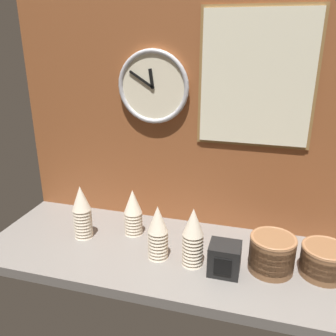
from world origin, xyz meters
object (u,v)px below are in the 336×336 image
(cup_stack_left, at_px, (81,212))
(bowl_stack_right, at_px, (272,253))
(cup_stack_center, at_px, (158,232))
(cup_stack_center_left, at_px, (133,212))
(wall_clock, at_px, (153,87))
(napkin_dispenser, at_px, (224,259))
(bowl_stack_far_right, at_px, (324,260))
(cup_stack_center_right, at_px, (193,237))
(menu_board, at_px, (256,79))

(cup_stack_left, xyz_separation_m, bowl_stack_right, (0.77, -0.02, -0.04))
(cup_stack_center, bearing_deg, cup_stack_center_left, 137.57)
(wall_clock, bearing_deg, napkin_dispenser, -41.44)
(bowl_stack_right, bearing_deg, bowl_stack_far_right, 6.84)
(bowl_stack_right, height_order, napkin_dispenser, bowl_stack_right)
(cup_stack_center, bearing_deg, bowl_stack_far_right, 5.54)
(cup_stack_left, relative_size, bowl_stack_right, 1.41)
(cup_stack_center_left, xyz_separation_m, napkin_dispenser, (0.41, -0.17, -0.04))
(cup_stack_center_left, height_order, cup_stack_center_right, cup_stack_center_right)
(menu_board, bearing_deg, bowl_stack_right, -66.56)
(cup_stack_center_left, bearing_deg, menu_board, 19.56)
(cup_stack_left, height_order, menu_board, menu_board)
(cup_stack_left, distance_m, cup_stack_center_right, 0.49)
(cup_stack_left, distance_m, bowl_stack_right, 0.77)
(cup_stack_center_right, relative_size, bowl_stack_right, 1.41)
(cup_stack_center_left, bearing_deg, bowl_stack_right, -10.31)
(bowl_stack_far_right, relative_size, napkin_dispenser, 1.44)
(menu_board, bearing_deg, cup_stack_center_right, -118.09)
(cup_stack_center_left, xyz_separation_m, wall_clock, (0.05, 0.15, 0.50))
(bowl_stack_far_right, height_order, wall_clock, wall_clock)
(napkin_dispenser, bearing_deg, cup_stack_center_left, 157.89)
(menu_board, relative_size, napkin_dispenser, 4.59)
(cup_stack_center, xyz_separation_m, napkin_dispenser, (0.26, -0.03, -0.05))
(bowl_stack_far_right, height_order, napkin_dispenser, napkin_dispenser)
(wall_clock, distance_m, napkin_dispenser, 0.73)
(cup_stack_center, distance_m, menu_board, 0.69)
(cup_stack_center, distance_m, bowl_stack_far_right, 0.60)
(cup_stack_center, relative_size, napkin_dispenser, 1.90)
(cup_stack_center_left, relative_size, cup_stack_center_right, 0.88)
(cup_stack_center_left, relative_size, bowl_stack_far_right, 1.24)
(menu_board, xyz_separation_m, napkin_dispenser, (-0.05, -0.33, -0.59))
(cup_stack_left, relative_size, cup_stack_center_right, 1.00)
(bowl_stack_right, distance_m, menu_board, 0.65)
(bowl_stack_far_right, bearing_deg, menu_board, 140.30)
(bowl_stack_right, xyz_separation_m, bowl_stack_far_right, (0.18, 0.02, -0.01))
(cup_stack_center_right, height_order, napkin_dispenser, cup_stack_center_right)
(cup_stack_left, bearing_deg, bowl_stack_far_right, 0.18)
(cup_stack_center_left, bearing_deg, napkin_dispenser, -22.11)
(bowl_stack_far_right, xyz_separation_m, napkin_dispenser, (-0.34, -0.08, -0.00))
(cup_stack_center_right, distance_m, cup_stack_center, 0.14)
(cup_stack_left, bearing_deg, cup_stack_center_left, 23.65)
(menu_board, bearing_deg, wall_clock, -178.75)
(cup_stack_center, xyz_separation_m, bowl_stack_far_right, (0.60, 0.06, -0.05))
(cup_stack_left, distance_m, wall_clock, 0.60)
(bowl_stack_far_right, distance_m, wall_clock, 0.92)
(menu_board, bearing_deg, cup_stack_center_left, -160.44)
(cup_stack_center, relative_size, menu_board, 0.41)
(cup_stack_center_right, bearing_deg, menu_board, 61.91)
(cup_stack_center_left, relative_size, cup_stack_center, 0.94)
(cup_stack_left, height_order, bowl_stack_right, cup_stack_left)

